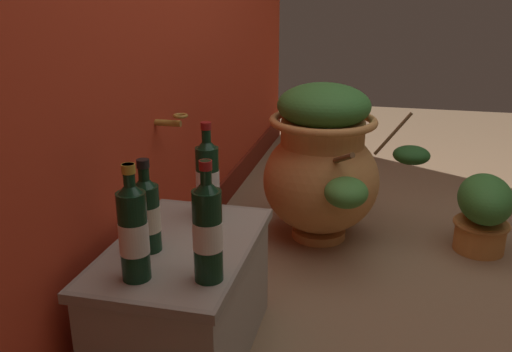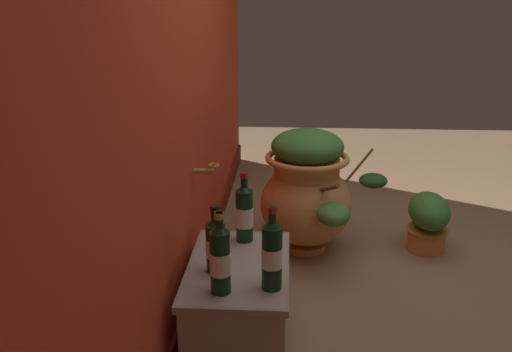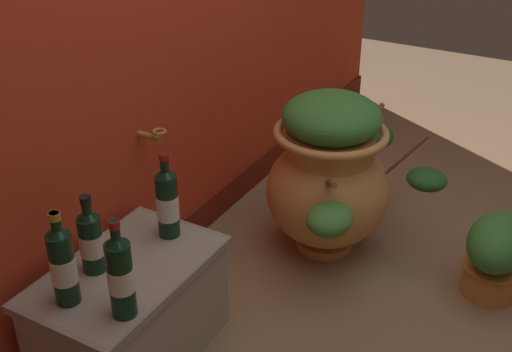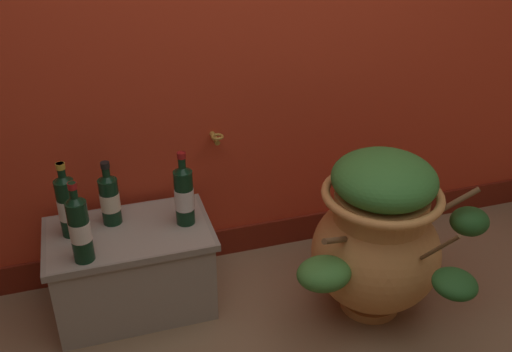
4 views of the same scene
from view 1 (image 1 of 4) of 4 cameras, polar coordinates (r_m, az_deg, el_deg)
name	(u,v)px [view 1 (image 1 of 4)]	position (r m, az deg, el deg)	size (l,w,h in m)	color
ground_plane	(442,289)	(2.33, 18.88, -11.13)	(7.00, 7.00, 0.00)	#896B4C
terracotta_urn	(323,163)	(2.51, 7.07, 1.39)	(0.86, 0.75, 0.74)	#D68E4C
stone_ledge	(185,296)	(1.77, -7.48, -12.40)	(0.68, 0.42, 0.39)	#9E9384
wine_bottle_left	(133,229)	(1.46, -12.75, -5.46)	(0.08, 0.08, 0.32)	black
wine_bottle_middle	(208,176)	(1.84, -5.11, 0.01)	(0.08, 0.08, 0.33)	black
wine_bottle_right	(208,228)	(1.43, -5.11, -5.48)	(0.08, 0.08, 0.33)	black
wine_bottle_back	(146,211)	(1.62, -11.43, -3.64)	(0.08, 0.08, 0.28)	black
potted_shrub	(483,210)	(2.62, 22.74, -3.35)	(0.35, 0.25, 0.35)	#CC7F3D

